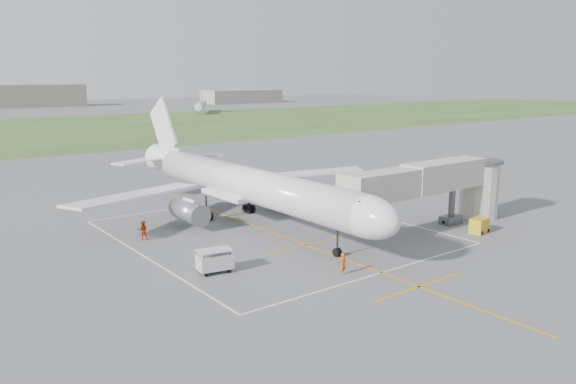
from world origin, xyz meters
TOP-DOWN VIEW (x-y plane):
  - ground at (0.00, 0.00)m, footprint 700.00×700.00m
  - grass_strip at (0.00, 130.00)m, footprint 700.00×120.00m
  - apron_markings at (0.00, -5.82)m, footprint 28.20×60.00m
  - airliner at (-0.00, 0.75)m, footprint 38.93×46.75m
  - jet_bridge at (15.72, -13.50)m, footprint 23.40×5.00m
  - gpu_unit at (17.24, -17.64)m, footprint 2.27×1.76m
  - baggage_cart at (-11.01, -11.43)m, footprint 3.08×2.16m
  - ramp_worker_nose at (-2.79, -18.31)m, footprint 0.77×0.64m
  - ramp_worker_wing at (-11.88, 1.35)m, footprint 1.17×1.07m

SIDE VIEW (x-z plane):
  - ground at x=0.00m, z-range 0.00..0.00m
  - apron_markings at x=0.00m, z-range 0.00..0.01m
  - grass_strip at x=0.00m, z-range 0.00..0.02m
  - gpu_unit at x=17.24m, z-range -0.01..1.55m
  - ramp_worker_nose at x=-2.79m, z-range 0.00..1.83m
  - ramp_worker_wing at x=-11.88m, z-range 0.00..1.96m
  - baggage_cart at x=-11.01m, z-range 0.02..1.99m
  - airliner at x=0.00m, z-range -2.37..11.15m
  - jet_bridge at x=15.72m, z-range 1.14..8.34m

